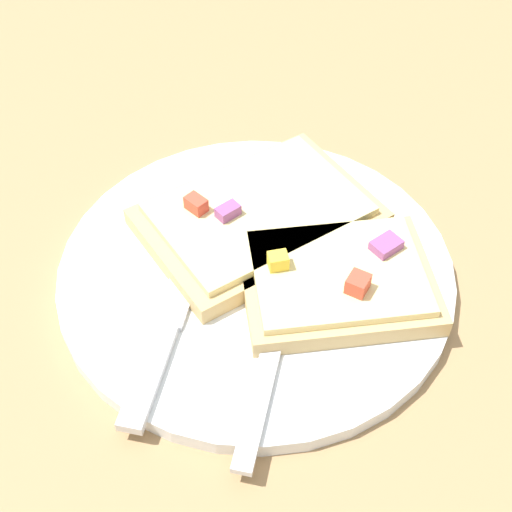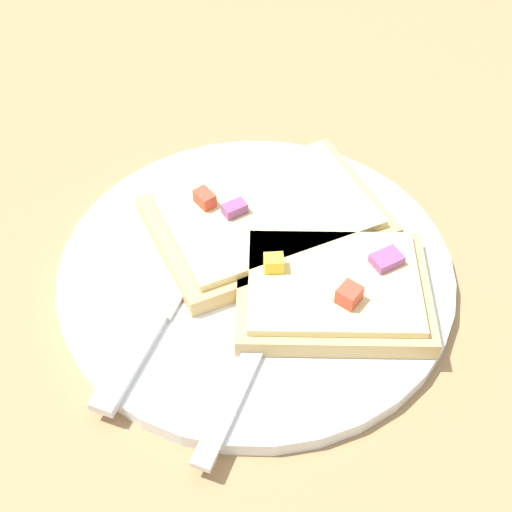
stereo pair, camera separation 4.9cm
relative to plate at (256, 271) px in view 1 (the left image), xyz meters
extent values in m
plane|color=#9E7A51|center=(0.00, 0.00, -0.01)|extent=(4.00, 4.00, 0.00)
cylinder|color=white|center=(0.00, 0.00, 0.00)|extent=(0.28, 0.28, 0.01)
cube|color=silver|center=(0.04, -0.08, 0.01)|extent=(0.03, 0.14, 0.01)
cube|color=silver|center=(0.02, 0.02, 0.01)|extent=(0.03, 0.06, 0.01)
cube|color=silver|center=(0.03, 0.06, 0.01)|extent=(0.01, 0.03, 0.00)
cube|color=silver|center=(0.02, 0.06, 0.01)|extent=(0.01, 0.03, 0.00)
cube|color=silver|center=(0.01, 0.06, 0.01)|extent=(0.01, 0.03, 0.00)
cube|color=silver|center=(0.01, 0.06, 0.01)|extent=(0.01, 0.03, 0.00)
cube|color=silver|center=(-0.03, -0.11, 0.01)|extent=(0.03, 0.08, 0.01)
cube|color=silver|center=(-0.04, -0.01, 0.01)|extent=(0.04, 0.13, 0.00)
cube|color=tan|center=(-0.01, 0.04, 0.01)|extent=(0.19, 0.20, 0.01)
cube|color=beige|center=(-0.01, 0.04, 0.02)|extent=(0.16, 0.17, 0.01)
cube|color=#934C8E|center=(-0.03, 0.02, 0.03)|extent=(0.02, 0.02, 0.01)
cube|color=#D14733|center=(-0.05, 0.02, 0.03)|extent=(0.02, 0.02, 0.01)
cube|color=tan|center=(0.06, 0.00, 0.01)|extent=(0.16, 0.15, 0.01)
cube|color=beige|center=(0.06, 0.00, 0.02)|extent=(0.14, 0.13, 0.01)
cube|color=#D14733|center=(0.08, -0.01, 0.03)|extent=(0.01, 0.02, 0.01)
cube|color=yellow|center=(0.02, -0.01, 0.03)|extent=(0.02, 0.02, 0.01)
cube|color=#934C8E|center=(0.08, 0.03, 0.03)|extent=(0.02, 0.02, 0.01)
sphere|color=tan|center=(-0.01, -0.01, 0.01)|extent=(0.01, 0.01, 0.01)
sphere|color=tan|center=(0.00, 0.00, 0.01)|extent=(0.01, 0.01, 0.01)
camera|label=1|loc=(0.12, -0.31, 0.38)|focal=50.00mm
camera|label=2|loc=(0.16, -0.29, 0.38)|focal=50.00mm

